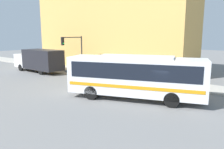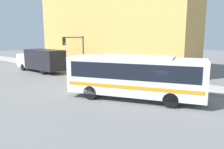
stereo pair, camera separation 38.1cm
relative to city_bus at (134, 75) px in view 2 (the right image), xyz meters
The scene contains 10 objects.
ground_plane 2.53m from the city_bus, 70.64° to the right, with size 120.00×120.00×0.00m, color slate.
sidewalk 19.68m from the city_bus, 70.41° to the left, with size 3.05×70.00×0.18m.
building_facade 16.57m from the city_bus, 46.31° to the left, with size 6.00×24.32×11.99m.
city_bus is the anchor object (origin of this frame).
delivery_truck 16.82m from the city_bus, 80.78° to the left, with size 2.45×8.05×2.95m.
fire_hydrant 6.00m from the city_bus, 14.97° to the left, with size 0.28×0.37×0.77m.
traffic_light_pole 12.68m from the city_bus, 68.73° to the left, with size 3.28×0.35×4.51m.
parking_meter 8.58m from the city_bus, 48.63° to the left, with size 0.14×0.14×1.36m.
pedestrian_near_corner 11.80m from the city_bus, 53.08° to the left, with size 0.34×0.34×1.75m.
pedestrian_mid_block 14.63m from the city_bus, 62.98° to the left, with size 0.34×0.34×1.66m.
Camera 2 is at (-13.94, -7.39, 4.86)m, focal length 35.00 mm.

